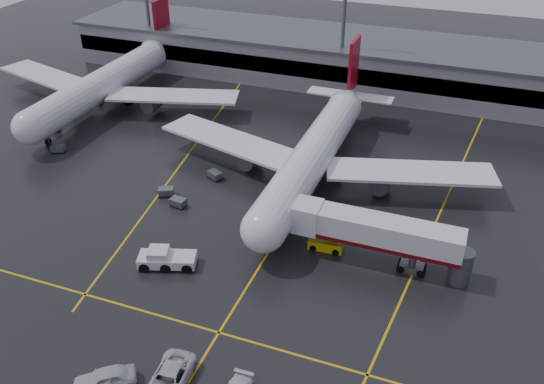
% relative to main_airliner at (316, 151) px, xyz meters
% --- Properties ---
extents(ground, '(220.00, 220.00, 0.00)m').
position_rel_main_airliner_xyz_m(ground, '(0.00, -9.70, -4.21)').
color(ground, black).
rests_on(ground, ground).
extents(apron_line_centre, '(0.25, 90.00, 0.02)m').
position_rel_main_airliner_xyz_m(apron_line_centre, '(0.00, -9.70, -4.20)').
color(apron_line_centre, gold).
rests_on(apron_line_centre, ground).
extents(apron_line_stop, '(60.00, 0.25, 0.02)m').
position_rel_main_airliner_xyz_m(apron_line_stop, '(0.00, -31.70, -4.20)').
color(apron_line_stop, gold).
rests_on(apron_line_stop, ground).
extents(apron_line_left, '(9.99, 69.35, 0.02)m').
position_rel_main_airliner_xyz_m(apron_line_left, '(-20.00, 0.30, -4.20)').
color(apron_line_left, gold).
rests_on(apron_line_left, ground).
extents(apron_line_right, '(7.57, 69.64, 0.02)m').
position_rel_main_airliner_xyz_m(apron_line_right, '(18.00, 0.30, -4.20)').
color(apron_line_right, gold).
rests_on(apron_line_right, ground).
extents(terminal, '(122.00, 19.00, 8.60)m').
position_rel_main_airliner_xyz_m(terminal, '(0.00, 38.23, 0.11)').
color(terminal, gray).
rests_on(terminal, ground).
extents(light_mast_mid, '(3.00, 1.20, 25.45)m').
position_rel_main_airliner_xyz_m(light_mast_mid, '(-5.00, 32.30, 10.27)').
color(light_mast_mid, '#595B60').
rests_on(light_mast_mid, ground).
extents(main_airliner, '(48.80, 45.60, 14.10)m').
position_rel_main_airliner_xyz_m(main_airliner, '(0.00, 0.00, 0.00)').
color(main_airliner, silver).
rests_on(main_airliner, ground).
extents(second_airliner, '(48.80, 45.60, 14.10)m').
position_rel_main_airliner_xyz_m(second_airliner, '(-42.00, 12.00, 0.00)').
color(second_airliner, silver).
rests_on(second_airliner, ground).
extents(jet_bridge, '(19.90, 3.40, 6.05)m').
position_rel_main_airliner_xyz_m(jet_bridge, '(11.87, -15.70, -0.28)').
color(jet_bridge, silver).
rests_on(jet_bridge, ground).
extents(pushback_tractor, '(6.87, 4.48, 2.28)m').
position_rel_main_airliner_xyz_m(pushback_tractor, '(-9.91, -24.44, -3.30)').
color(pushback_tractor, silver).
rests_on(pushback_tractor, ground).
extents(belt_loader, '(4.10, 2.08, 2.54)m').
position_rel_main_airliner_xyz_m(belt_loader, '(6.02, -15.17, -3.58)').
color(belt_loader, '#DAB70A').
rests_on(belt_loader, ground).
extents(service_van_a, '(3.61, 6.87, 1.84)m').
position_rel_main_airliner_xyz_m(service_van_a, '(-1.30, -39.13, -3.29)').
color(service_van_a, silver).
rests_on(service_van_a, ground).
extents(service_van_d, '(5.62, 4.97, 1.84)m').
position_rel_main_airliner_xyz_m(service_van_d, '(-6.60, -40.93, -3.29)').
color(service_van_d, silver).
rests_on(service_van_d, ground).
extents(baggage_cart_a, '(2.17, 1.58, 1.12)m').
position_rel_main_airliner_xyz_m(baggage_cart_a, '(-14.47, -13.21, -3.58)').
color(baggage_cart_a, '#595B60').
rests_on(baggage_cart_a, ground).
extents(baggage_cart_b, '(2.36, 2.03, 1.12)m').
position_rel_main_airliner_xyz_m(baggage_cart_b, '(-17.23, -11.44, -3.58)').
color(baggage_cart_b, '#595B60').
rests_on(baggage_cart_b, ground).
extents(baggage_cart_c, '(2.37, 2.07, 1.12)m').
position_rel_main_airliner_xyz_m(baggage_cart_c, '(-13.02, -5.14, -3.58)').
color(baggage_cart_c, '#595B60').
rests_on(baggage_cart_c, ground).
extents(baggage_cart_d, '(2.19, 1.63, 1.12)m').
position_rel_main_airliner_xyz_m(baggage_cart_d, '(-44.68, -0.21, -3.58)').
color(baggage_cart_d, '#595B60').
rests_on(baggage_cart_d, ground).
extents(baggage_cart_e, '(2.33, 1.93, 1.12)m').
position_rel_main_airliner_xyz_m(baggage_cart_e, '(-38.81, -6.29, -3.58)').
color(baggage_cart_e, '#595B60').
rests_on(baggage_cart_e, ground).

